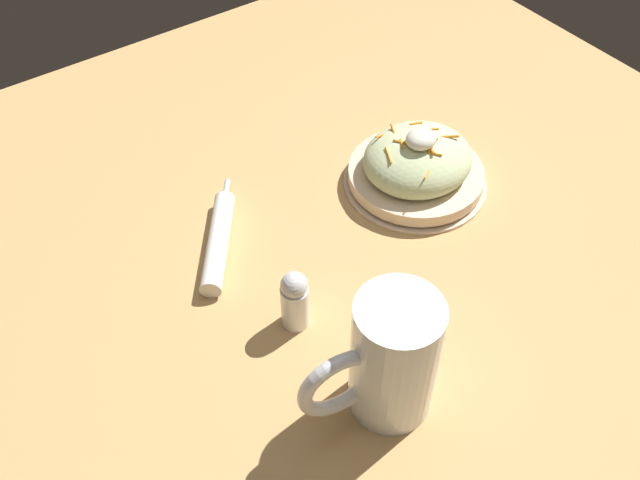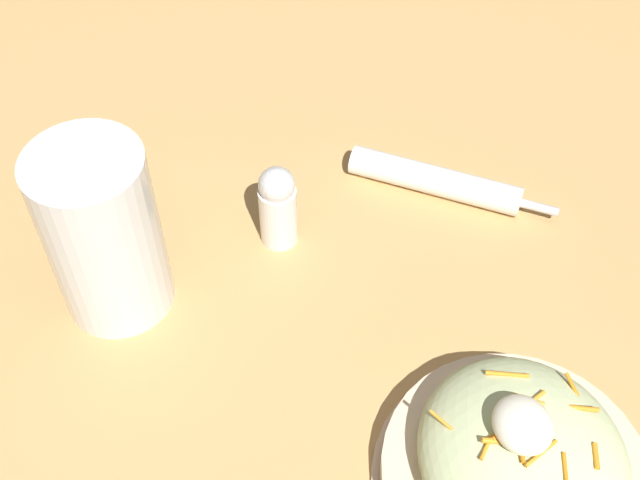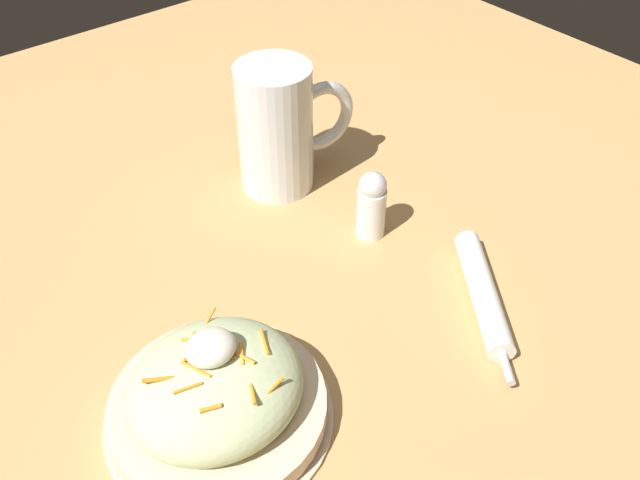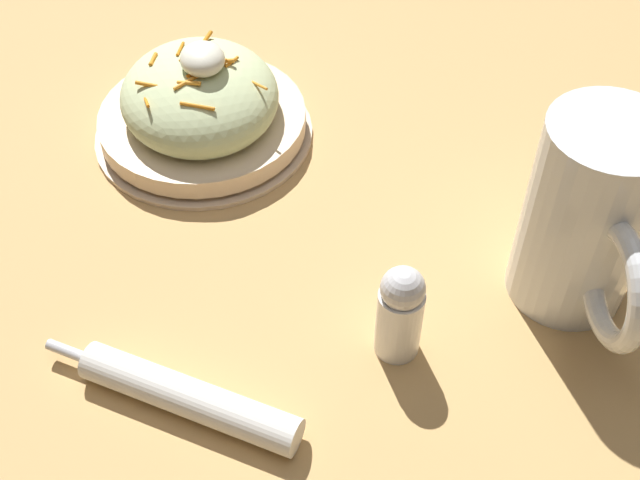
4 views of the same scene
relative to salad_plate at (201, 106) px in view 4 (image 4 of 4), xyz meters
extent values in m
plane|color=tan|center=(-0.21, -0.13, -0.03)|extent=(1.43, 1.43, 0.00)
cylinder|color=beige|center=(0.00, 0.00, -0.03)|extent=(0.21, 0.21, 0.01)
cylinder|color=beige|center=(0.00, 0.00, -0.02)|extent=(0.20, 0.20, 0.02)
ellipsoid|color=beige|center=(0.00, 0.00, 0.01)|extent=(0.16, 0.15, 0.07)
cylinder|color=orange|center=(0.04, -0.01, 0.04)|extent=(0.03, 0.02, 0.00)
cylinder|color=orange|center=(0.00, -0.03, 0.05)|extent=(0.02, 0.02, 0.00)
cylinder|color=orange|center=(0.00, -0.02, 0.05)|extent=(0.01, 0.03, 0.01)
cylinder|color=orange|center=(0.00, -0.01, 0.05)|extent=(0.02, 0.03, 0.00)
cylinder|color=orange|center=(-0.01, 0.04, 0.04)|extent=(0.01, 0.02, 0.01)
cylinder|color=orange|center=(-0.03, 0.05, 0.04)|extent=(0.03, 0.01, 0.01)
cylinder|color=orange|center=(-0.01, -0.02, 0.05)|extent=(0.01, 0.03, 0.01)
cylinder|color=orange|center=(-0.02, 0.01, 0.05)|extent=(0.01, 0.03, 0.01)
cylinder|color=orange|center=(0.02, 0.04, 0.04)|extent=(0.02, 0.01, 0.00)
cylinder|color=orange|center=(-0.03, -0.05, 0.04)|extent=(0.03, 0.02, 0.01)
cylinder|color=orange|center=(-0.01, 0.00, 0.05)|extent=(0.01, 0.03, 0.01)
cylinder|color=orange|center=(0.01, 0.00, 0.05)|extent=(0.01, 0.03, 0.00)
cylinder|color=orange|center=(-0.03, 0.01, 0.05)|extent=(0.01, 0.02, 0.01)
cylinder|color=orange|center=(-0.05, 0.01, 0.04)|extent=(0.02, 0.03, 0.01)
cylinder|color=orange|center=(0.03, 0.01, 0.05)|extent=(0.02, 0.01, 0.01)
cylinder|color=orange|center=(0.00, -0.01, 0.05)|extent=(0.03, 0.01, 0.00)
ellipsoid|color=white|center=(-0.01, -0.01, 0.06)|extent=(0.04, 0.04, 0.02)
cylinder|color=white|center=(-0.26, -0.26, 0.05)|extent=(0.09, 0.09, 0.17)
cylinder|color=#B76B14|center=(-0.26, -0.26, 0.00)|extent=(0.08, 0.08, 0.08)
cylinder|color=white|center=(-0.26, -0.26, 0.05)|extent=(0.08, 0.08, 0.01)
torus|color=white|center=(-0.32, -0.25, 0.04)|extent=(0.10, 0.03, 0.10)
cylinder|color=white|center=(-0.30, 0.05, -0.02)|extent=(0.12, 0.15, 0.03)
cylinder|color=silver|center=(-0.24, 0.14, -0.02)|extent=(0.03, 0.03, 0.01)
cylinder|color=white|center=(-0.28, -0.11, 0.00)|extent=(0.03, 0.03, 0.06)
sphere|color=silver|center=(-0.28, -0.11, 0.04)|extent=(0.03, 0.03, 0.03)
camera|label=1|loc=(-0.57, -0.56, 0.69)|focal=40.47mm
camera|label=2|loc=(0.21, -0.21, 0.56)|focal=46.65mm
camera|label=3|loc=(0.16, 0.35, 0.51)|focal=39.03mm
camera|label=4|loc=(-0.63, 0.04, 0.49)|focal=46.23mm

